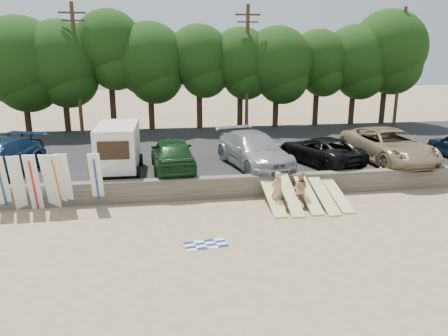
{
  "coord_description": "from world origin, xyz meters",
  "views": [
    {
      "loc": [
        -4.6,
        -16.03,
        6.71
      ],
      "look_at": [
        -1.7,
        3.0,
        1.41
      ],
      "focal_mm": 35.0,
      "sensor_mm": 36.0,
      "label": 1
    }
  ],
  "objects_px": {
    "car_1": "(173,154)",
    "cooler": "(282,195)",
    "beachgoer_b": "(300,189)",
    "car_4": "(389,146)",
    "box_trailer": "(118,146)",
    "beachgoer_a": "(277,190)",
    "car_3": "(320,150)",
    "car_2": "(254,150)"
  },
  "relations": [
    {
      "from": "beachgoer_a",
      "to": "beachgoer_b",
      "type": "distance_m",
      "value": 1.04
    },
    {
      "from": "car_3",
      "to": "car_4",
      "type": "height_order",
      "value": "car_4"
    },
    {
      "from": "car_3",
      "to": "beachgoer_b",
      "type": "bearing_deg",
      "value": 40.73
    },
    {
      "from": "beachgoer_b",
      "to": "car_4",
      "type": "bearing_deg",
      "value": -126.24
    },
    {
      "from": "car_1",
      "to": "cooler",
      "type": "xyz_separation_m",
      "value": [
        4.84,
        -3.04,
        -1.4
      ]
    },
    {
      "from": "car_2",
      "to": "car_4",
      "type": "height_order",
      "value": "car_4"
    },
    {
      "from": "car_1",
      "to": "beachgoer_a",
      "type": "distance_m",
      "value": 6.0
    },
    {
      "from": "car_1",
      "to": "car_2",
      "type": "xyz_separation_m",
      "value": [
        4.22,
        0.19,
        0.01
      ]
    },
    {
      "from": "box_trailer",
      "to": "beachgoer_b",
      "type": "height_order",
      "value": "box_trailer"
    },
    {
      "from": "box_trailer",
      "to": "car_4",
      "type": "distance_m",
      "value": 14.36
    },
    {
      "from": "cooler",
      "to": "box_trailer",
      "type": "bearing_deg",
      "value": 136.39
    },
    {
      "from": "car_1",
      "to": "car_4",
      "type": "bearing_deg",
      "value": 177.62
    },
    {
      "from": "box_trailer",
      "to": "car_4",
      "type": "xyz_separation_m",
      "value": [
        14.35,
        -0.02,
        -0.45
      ]
    },
    {
      "from": "car_1",
      "to": "car_2",
      "type": "distance_m",
      "value": 4.22
    },
    {
      "from": "car_3",
      "to": "car_2",
      "type": "bearing_deg",
      "value": -16.65
    },
    {
      "from": "car_2",
      "to": "car_1",
      "type": "bearing_deg",
      "value": 170.37
    },
    {
      "from": "cooler",
      "to": "car_3",
      "type": "bearing_deg",
      "value": 26.96
    },
    {
      "from": "car_2",
      "to": "cooler",
      "type": "relative_size",
      "value": 15.88
    },
    {
      "from": "car_4",
      "to": "beachgoer_b",
      "type": "height_order",
      "value": "car_4"
    },
    {
      "from": "cooler",
      "to": "beachgoer_a",
      "type": "bearing_deg",
      "value": -137.4
    },
    {
      "from": "car_2",
      "to": "beachgoer_a",
      "type": "bearing_deg",
      "value": -101.1
    },
    {
      "from": "box_trailer",
      "to": "car_1",
      "type": "distance_m",
      "value": 2.71
    },
    {
      "from": "box_trailer",
      "to": "cooler",
      "type": "bearing_deg",
      "value": -21.41
    },
    {
      "from": "car_1",
      "to": "car_3",
      "type": "bearing_deg",
      "value": 179.67
    },
    {
      "from": "car_3",
      "to": "beachgoer_b",
      "type": "relative_size",
      "value": 3.34
    },
    {
      "from": "car_3",
      "to": "cooler",
      "type": "relative_size",
      "value": 13.73
    },
    {
      "from": "box_trailer",
      "to": "cooler",
      "type": "height_order",
      "value": "box_trailer"
    },
    {
      "from": "car_4",
      "to": "cooler",
      "type": "bearing_deg",
      "value": -159.85
    },
    {
      "from": "box_trailer",
      "to": "beachgoer_b",
      "type": "relative_size",
      "value": 2.46
    },
    {
      "from": "box_trailer",
      "to": "car_1",
      "type": "xyz_separation_m",
      "value": [
        2.66,
        -0.1,
        -0.48
      ]
    },
    {
      "from": "box_trailer",
      "to": "car_2",
      "type": "distance_m",
      "value": 6.89
    },
    {
      "from": "beachgoer_a",
      "to": "car_3",
      "type": "bearing_deg",
      "value": -151.56
    },
    {
      "from": "car_2",
      "to": "beachgoer_a",
      "type": "distance_m",
      "value": 4.38
    },
    {
      "from": "cooler",
      "to": "car_2",
      "type": "bearing_deg",
      "value": 80.03
    },
    {
      "from": "car_3",
      "to": "cooler",
      "type": "bearing_deg",
      "value": 28.74
    },
    {
      "from": "box_trailer",
      "to": "car_4",
      "type": "height_order",
      "value": "box_trailer"
    },
    {
      "from": "car_1",
      "to": "car_3",
      "type": "relative_size",
      "value": 0.97
    },
    {
      "from": "box_trailer",
      "to": "cooler",
      "type": "relative_size",
      "value": 10.11
    },
    {
      "from": "box_trailer",
      "to": "car_2",
      "type": "bearing_deg",
      "value": 2.05
    },
    {
      "from": "car_2",
      "to": "cooler",
      "type": "xyz_separation_m",
      "value": [
        0.62,
        -3.23,
        -1.42
      ]
    },
    {
      "from": "car_1",
      "to": "car_3",
      "type": "height_order",
      "value": "car_1"
    },
    {
      "from": "car_1",
      "to": "beachgoer_a",
      "type": "relative_size",
      "value": 3.11
    }
  ]
}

